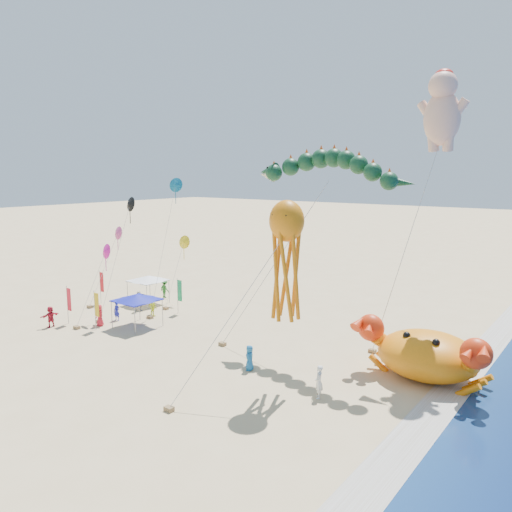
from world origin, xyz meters
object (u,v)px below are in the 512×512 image
at_px(canopy_white, 148,278).
at_px(dragon_kite, 327,173).
at_px(canopy_blue, 137,298).
at_px(cherub_kite, 442,109).
at_px(octopus_kite, 286,251).
at_px(crab_inflatable, 427,354).

bearing_deg(canopy_white, dragon_kite, -3.21).
relative_size(canopy_blue, canopy_white, 1.03).
relative_size(cherub_kite, octopus_kite, 1.73).
distance_m(cherub_kite, canopy_white, 29.59).
bearing_deg(octopus_kite, crab_inflatable, 43.47).
distance_m(crab_inflatable, octopus_kite, 10.85).
distance_m(dragon_kite, octopus_kite, 8.06).
xyz_separation_m(cherub_kite, octopus_kite, (-5.06, -10.20, -8.41)).
xyz_separation_m(crab_inflatable, dragon_kite, (-7.52, 0.67, 10.80)).
height_order(dragon_kite, octopus_kite, dragon_kite).
height_order(crab_inflatable, dragon_kite, dragon_kite).
bearing_deg(canopy_blue, dragon_kite, 16.60).
bearing_deg(dragon_kite, octopus_kite, -79.86).
distance_m(dragon_kite, canopy_white, 22.10).
bearing_deg(canopy_blue, cherub_kite, 20.67).
height_order(canopy_blue, canopy_white, same).
distance_m(crab_inflatable, cherub_kite, 15.49).
height_order(cherub_kite, canopy_blue, cherub_kite).
distance_m(cherub_kite, octopus_kite, 14.16).
relative_size(crab_inflatable, octopus_kite, 0.76).
distance_m(cherub_kite, canopy_blue, 26.44).
height_order(dragon_kite, cherub_kite, cherub_kite).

